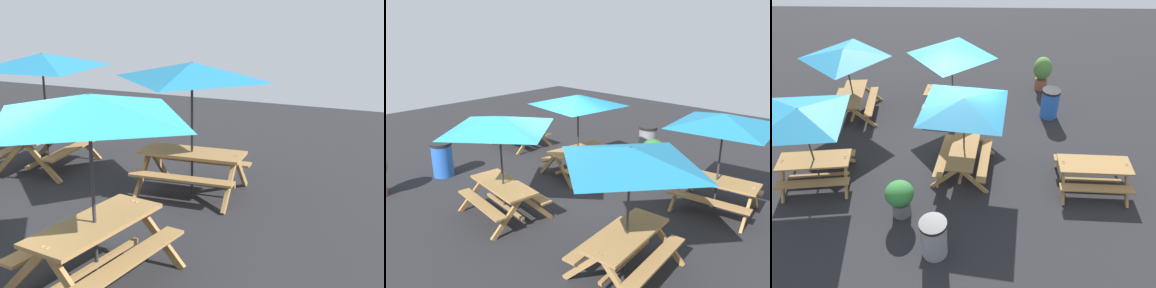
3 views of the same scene
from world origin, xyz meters
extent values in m
cube|color=olive|center=(3.35, -1.39, 0.74)|extent=(0.84, 1.85, 0.05)
cube|color=olive|center=(3.90, -1.35, 0.45)|extent=(0.40, 1.81, 0.04)
cube|color=olive|center=(2.80, -1.43, 0.45)|extent=(0.40, 1.81, 0.04)
cube|color=olive|center=(3.78, -2.14, 0.37)|extent=(0.80, 0.12, 0.81)
cube|color=olive|center=(3.05, -2.20, 0.37)|extent=(0.80, 0.12, 0.81)
cube|color=olive|center=(3.65, -0.58, 0.37)|extent=(0.80, 0.12, 0.81)
cube|color=olive|center=(2.93, -0.64, 0.37)|extent=(0.80, 0.12, 0.81)
cube|color=olive|center=(3.35, -1.39, 0.22)|extent=(0.19, 1.56, 0.06)
cylinder|color=#2D2D33|center=(3.35, -1.39, 1.15)|extent=(0.04, 0.04, 2.30)
pyramid|color=teal|center=(3.35, -1.39, 2.16)|extent=(2.15, 2.15, 0.28)
cube|color=olive|center=(0.14, -1.58, 0.74)|extent=(1.87, 0.92, 0.05)
cube|color=olive|center=(0.08, -2.13, 0.45)|extent=(1.82, 0.48, 0.04)
cube|color=olive|center=(0.21, -1.04, 0.45)|extent=(1.82, 0.48, 0.04)
cube|color=olive|center=(-0.59, -1.12, 0.37)|extent=(0.16, 0.80, 0.81)
cube|color=olive|center=(0.87, -2.04, 0.37)|extent=(0.16, 0.80, 0.81)
cube|color=olive|center=(0.96, -1.32, 0.37)|extent=(0.16, 0.80, 0.81)
cube|color=olive|center=(0.14, -1.58, 0.22)|extent=(1.56, 0.26, 0.06)
cylinder|color=#2D2D33|center=(0.14, -1.58, 1.15)|extent=(0.04, 0.04, 2.30)
pyramid|color=teal|center=(0.14, -1.58, 2.16)|extent=(2.23, 2.23, 0.28)
cube|color=olive|center=(3.51, 1.85, 0.74)|extent=(1.87, 0.90, 0.05)
cube|color=olive|center=(3.58, 1.31, 0.45)|extent=(1.82, 0.46, 0.04)
cube|color=olive|center=(3.45, 2.40, 0.45)|extent=(1.82, 0.46, 0.04)
cube|color=olive|center=(2.78, 1.40, 0.37)|extent=(0.15, 0.80, 0.81)
cube|color=olive|center=(2.70, 2.13, 0.37)|extent=(0.15, 0.80, 0.81)
cube|color=olive|center=(4.33, 1.58, 0.37)|extent=(0.15, 0.80, 0.81)
cube|color=olive|center=(4.25, 2.31, 0.37)|extent=(0.15, 0.80, 0.81)
cube|color=olive|center=(3.51, 1.85, 0.22)|extent=(1.56, 0.25, 0.06)
cylinder|color=#2D2D33|center=(3.51, 1.85, 1.15)|extent=(0.04, 0.04, 2.30)
pyramid|color=teal|center=(3.51, 1.85, 2.16)|extent=(2.81, 2.81, 0.28)
camera|label=1|loc=(-4.69, -5.04, 3.32)|focal=50.00mm
camera|label=2|loc=(6.51, -6.01, 4.15)|focal=35.00mm
camera|label=3|loc=(-0.45, 8.95, 6.97)|focal=35.00mm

